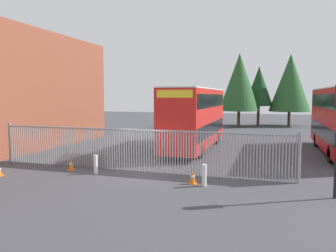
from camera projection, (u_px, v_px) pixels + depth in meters
name	position (u px, v px, depth m)	size (l,w,h in m)	color
ground_plane	(184.00, 148.00, 24.19)	(100.00, 100.00, 0.00)	#3D3D42
palisade_fence	(134.00, 148.00, 16.67)	(16.06, 0.14, 2.35)	gray
double_decker_bus_behind_fence_left	(195.00, 116.00, 23.53)	(2.54, 10.81, 4.42)	red
bollard_near_left	(96.00, 164.00, 16.08)	(0.20, 0.20, 0.95)	silver
bollard_center_front	(204.00, 175.00, 13.86)	(0.20, 0.20, 0.95)	silver
traffic_cone_by_gate	(71.00, 165.00, 16.89)	(0.34, 0.34, 0.59)	orange
traffic_cone_mid_forecourt	(193.00, 178.00, 14.22)	(0.34, 0.34, 0.59)	orange
tree_tall_back	(290.00, 83.00, 41.38)	(5.16, 5.16, 9.27)	#4C3823
tree_short_side	(239.00, 82.00, 40.74)	(5.06, 5.06, 9.25)	#4C3823
tree_mid_row	(259.00, 86.00, 42.35)	(3.61, 3.61, 7.75)	#4C3823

